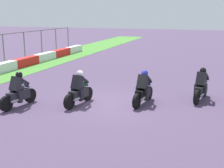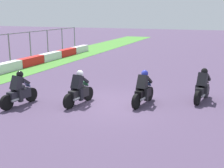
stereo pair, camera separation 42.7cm
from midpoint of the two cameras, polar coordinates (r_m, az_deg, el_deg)
ground_plane at (r=13.11m, az=0.85°, el=-3.78°), size 120.00×120.00×0.00m
rider_lane_a at (r=13.95m, az=17.90°, el=-0.72°), size 2.03×0.62×1.51m
rider_lane_b at (r=12.90m, az=6.99°, el=-1.28°), size 2.04×0.60×1.51m
rider_lane_c at (r=12.87m, az=-5.49°, el=-1.28°), size 2.04×0.60×1.51m
rider_lane_d at (r=13.19m, az=-16.64°, el=-1.44°), size 2.04×0.59×1.51m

